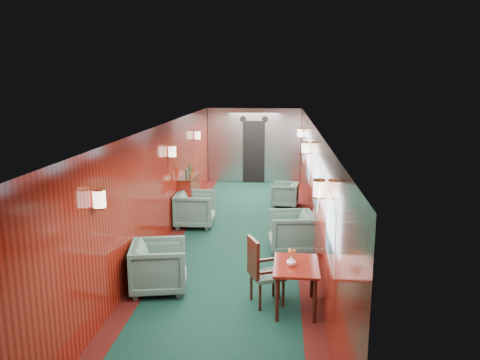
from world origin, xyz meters
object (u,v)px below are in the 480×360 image
at_px(side_chair, 261,269).
at_px(credenza, 189,196).
at_px(armchair_right_near, 291,232).
at_px(armchair_left_far, 195,209).
at_px(dining_table, 296,272).
at_px(armchair_right_far, 285,195).
at_px(armchair_left_near, 159,267).

distance_m(side_chair, credenza, 4.84).
xyz_separation_m(side_chair, armchair_right_near, (0.48, 2.28, -0.17)).
relative_size(armchair_left_far, armchair_right_near, 1.03).
relative_size(dining_table, credenza, 0.71).
distance_m(dining_table, armchair_right_near, 2.38).
distance_m(credenza, armchair_right_near, 3.25).
distance_m(credenza, armchair_right_far, 2.60).
bearing_deg(armchair_right_near, armchair_left_far, -129.94).
bearing_deg(armchair_right_near, armchair_left_near, -53.99).
bearing_deg(armchair_right_far, dining_table, 8.03).
distance_m(armchair_left_far, armchair_right_near, 2.55).
bearing_deg(armchair_right_far, armchair_right_near, 8.55).
xyz_separation_m(side_chair, armchair_left_near, (-1.61, 0.34, -0.17)).
distance_m(dining_table, armchair_left_far, 4.34).
relative_size(armchair_left_near, armchair_right_far, 1.25).
bearing_deg(dining_table, armchair_right_near, 91.42).
xyz_separation_m(side_chair, armchair_left_far, (-1.65, 3.67, -0.16)).
distance_m(side_chair, armchair_right_near, 2.34).
bearing_deg(credenza, armchair_left_far, -68.55).
distance_m(dining_table, armchair_left_near, 2.17).
bearing_deg(credenza, armchair_left_near, -85.32).
height_order(side_chair, credenza, credenza).
bearing_deg(armchair_right_near, credenza, -138.26).
bearing_deg(armchair_left_near, armchair_right_far, -31.96).
bearing_deg(dining_table, armchair_left_near, 169.37).
height_order(side_chair, armchair_right_near, side_chair).
relative_size(side_chair, credenza, 0.80).
distance_m(credenza, armchair_left_far, 0.82).
bearing_deg(armchair_left_far, side_chair, -157.31).
height_order(dining_table, armchair_left_near, armchair_left_near).
bearing_deg(armchair_left_far, armchair_left_near, 179.13).
distance_m(dining_table, side_chair, 0.51).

